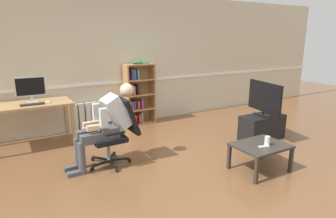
% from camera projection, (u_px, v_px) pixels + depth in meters
% --- Properties ---
extents(ground_plane, '(18.00, 18.00, 0.00)m').
position_uv_depth(ground_plane, '(189.00, 171.00, 4.06)').
color(ground_plane, brown).
extents(back_wall, '(12.00, 0.13, 2.70)m').
position_uv_depth(back_wall, '(118.00, 61.00, 5.95)').
color(back_wall, beige).
rests_on(back_wall, ground_plane).
extents(computer_desk, '(1.33, 0.68, 0.76)m').
position_uv_depth(computer_desk, '(30.00, 109.00, 4.83)').
color(computer_desk, tan).
rests_on(computer_desk, ground_plane).
extents(imac_monitor, '(0.48, 0.14, 0.44)m').
position_uv_depth(imac_monitor, '(31.00, 88.00, 4.83)').
color(imac_monitor, silver).
rests_on(imac_monitor, computer_desk).
extents(keyboard, '(0.37, 0.12, 0.02)m').
position_uv_depth(keyboard, '(32.00, 104.00, 4.70)').
color(keyboard, black).
rests_on(keyboard, computer_desk).
extents(computer_mouse, '(0.06, 0.10, 0.03)m').
position_uv_depth(computer_mouse, '(48.00, 102.00, 4.84)').
color(computer_mouse, white).
rests_on(computer_mouse, computer_desk).
extents(bookshelf, '(0.64, 0.29, 1.34)m').
position_uv_depth(bookshelf, '(138.00, 95.00, 6.11)').
color(bookshelf, '#AD7F4C').
rests_on(bookshelf, ground_plane).
extents(radiator, '(0.89, 0.08, 0.57)m').
position_uv_depth(radiator, '(88.00, 116.00, 5.77)').
color(radiator, white).
rests_on(radiator, ground_plane).
extents(office_chair, '(0.76, 0.61, 0.99)m').
position_uv_depth(office_chair, '(117.00, 129.00, 4.21)').
color(office_chair, black).
rests_on(office_chair, ground_plane).
extents(person_seated, '(1.05, 0.40, 1.19)m').
position_uv_depth(person_seated, '(106.00, 123.00, 4.11)').
color(person_seated, '#4C4C51').
rests_on(person_seated, ground_plane).
extents(tv_stand, '(0.83, 0.39, 0.46)m').
position_uv_depth(tv_stand, '(262.00, 127.00, 5.27)').
color(tv_stand, black).
rests_on(tv_stand, ground_plane).
extents(tv_screen, '(0.26, 0.87, 0.61)m').
position_uv_depth(tv_screen, '(264.00, 98.00, 5.13)').
color(tv_screen, black).
rests_on(tv_screen, tv_stand).
extents(coffee_table, '(0.73, 0.57, 0.39)m').
position_uv_depth(coffee_table, '(261.00, 148.00, 4.00)').
color(coffee_table, '#332D28').
rests_on(coffee_table, ground_plane).
extents(drinking_glass, '(0.07, 0.07, 0.13)m').
position_uv_depth(drinking_glass, '(267.00, 141.00, 3.94)').
color(drinking_glass, silver).
rests_on(drinking_glass, coffee_table).
extents(spare_remote, '(0.15, 0.08, 0.02)m').
position_uv_depth(spare_remote, '(264.00, 146.00, 3.89)').
color(spare_remote, white).
rests_on(spare_remote, coffee_table).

